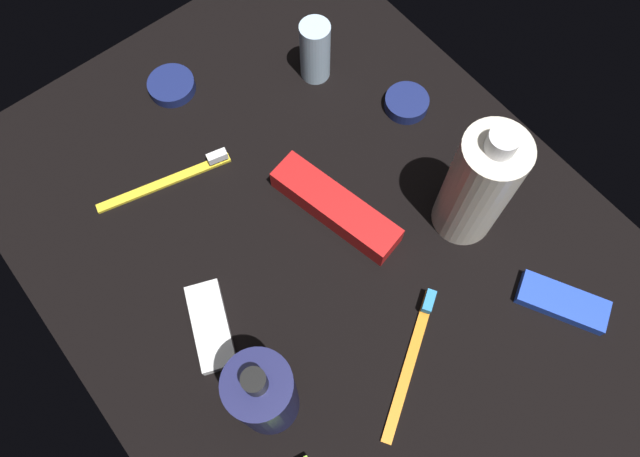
# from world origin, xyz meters

# --- Properties ---
(ground_plane) EXTENTS (0.84, 0.64, 0.01)m
(ground_plane) POSITION_xyz_m (0.00, 0.00, -0.01)
(ground_plane) COLOR black
(lotion_bottle) EXTENTS (0.07, 0.07, 0.18)m
(lotion_bottle) POSITION_xyz_m (0.12, -0.17, 0.08)
(lotion_bottle) COLOR #1C1E4C
(lotion_bottle) RESTS_ON ground_plane
(bodywash_bottle) EXTENTS (0.07, 0.07, 0.19)m
(bodywash_bottle) POSITION_xyz_m (0.09, 0.16, 0.09)
(bodywash_bottle) COLOR silver
(bodywash_bottle) RESTS_ON ground_plane
(deodorant_stick) EXTENTS (0.04, 0.04, 0.09)m
(deodorant_stick) POSITION_xyz_m (-0.20, 0.15, 0.05)
(deodorant_stick) COLOR silver
(deodorant_stick) RESTS_ON ground_plane
(toothbrush_yellow) EXTENTS (0.05, 0.18, 0.02)m
(toothbrush_yellow) POSITION_xyz_m (-0.18, -0.10, 0.01)
(toothbrush_yellow) COLOR yellow
(toothbrush_yellow) RESTS_ON ground_plane
(toothbrush_orange) EXTENTS (0.10, 0.16, 0.02)m
(toothbrush_orange) POSITION_xyz_m (0.18, -0.01, 0.01)
(toothbrush_orange) COLOR orange
(toothbrush_orange) RESTS_ON ground_plane
(toothpaste_box_red) EXTENTS (0.18, 0.08, 0.03)m
(toothpaste_box_red) POSITION_xyz_m (-0.01, 0.04, 0.02)
(toothpaste_box_red) COLOR red
(toothpaste_box_red) RESTS_ON ground_plane
(snack_bar_blue) EXTENTS (0.11, 0.08, 0.01)m
(snack_bar_blue) POSITION_xyz_m (0.25, 0.17, 0.01)
(snack_bar_blue) COLOR blue
(snack_bar_blue) RESTS_ON ground_plane
(snack_bar_white) EXTENTS (0.11, 0.08, 0.01)m
(snack_bar_white) POSITION_xyz_m (0.01, -0.17, 0.01)
(snack_bar_white) COLOR white
(snack_bar_white) RESTS_ON ground_plane
(cream_tin_left) EXTENTS (0.06, 0.06, 0.02)m
(cream_tin_left) POSITION_xyz_m (-0.08, 0.21, 0.01)
(cream_tin_left) COLOR navy
(cream_tin_left) RESTS_ON ground_plane
(cream_tin_right) EXTENTS (0.06, 0.06, 0.02)m
(cream_tin_right) POSITION_xyz_m (-0.30, -0.02, 0.01)
(cream_tin_right) COLOR navy
(cream_tin_right) RESTS_ON ground_plane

